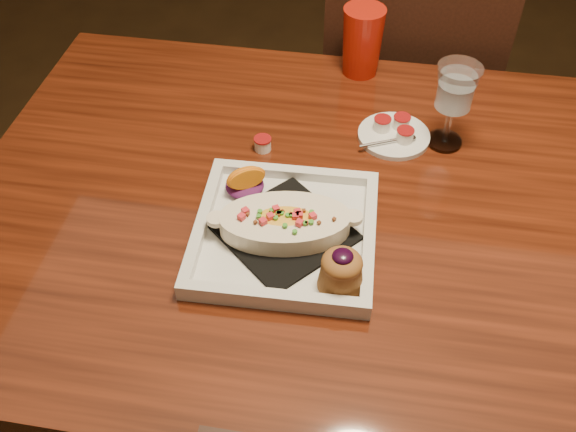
% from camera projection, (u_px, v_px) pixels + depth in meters
% --- Properties ---
extents(floor, '(7.00, 7.00, 0.00)m').
position_uv_depth(floor, '(366.00, 421.00, 1.60)').
color(floor, black).
rests_on(floor, ground).
extents(table, '(1.50, 0.90, 0.75)m').
position_uv_depth(table, '(398.00, 251.00, 1.13)').
color(table, maroon).
rests_on(table, floor).
extents(chair_far, '(0.42, 0.42, 0.93)m').
position_uv_depth(chair_far, '(403.00, 105.00, 1.66)').
color(chair_far, black).
rests_on(chair_far, floor).
extents(plate, '(0.29, 0.29, 0.08)m').
position_uv_depth(plate, '(290.00, 232.00, 1.00)').
color(plate, silver).
rests_on(plate, table).
extents(goblet, '(0.08, 0.08, 0.16)m').
position_uv_depth(goblet, '(455.00, 92.00, 1.10)').
color(goblet, silver).
rests_on(goblet, table).
extents(saucer, '(0.13, 0.13, 0.09)m').
position_uv_depth(saucer, '(394.00, 134.00, 1.18)').
color(saucer, silver).
rests_on(saucer, table).
extents(creamer_loose, '(0.03, 0.03, 0.03)m').
position_uv_depth(creamer_loose, '(263.00, 144.00, 1.16)').
color(creamer_loose, white).
rests_on(creamer_loose, table).
extents(red_tumbler, '(0.08, 0.08, 0.14)m').
position_uv_depth(red_tumbler, '(362.00, 41.00, 1.29)').
color(red_tumbler, red).
rests_on(red_tumbler, table).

